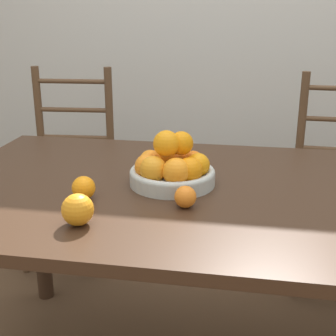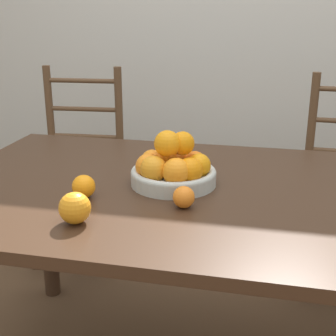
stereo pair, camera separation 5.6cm
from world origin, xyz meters
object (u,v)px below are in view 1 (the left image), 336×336
at_px(orange_loose_0, 185,197).
at_px(orange_loose_1, 78,210).
at_px(orange_loose_2, 84,188).
at_px(fruit_bowl, 172,167).
at_px(chair_left, 70,171).

bearing_deg(orange_loose_0, orange_loose_1, -148.31).
distance_m(orange_loose_0, orange_loose_2, 0.30).
bearing_deg(fruit_bowl, chair_left, 129.47).
bearing_deg(chair_left, fruit_bowl, -55.05).
bearing_deg(orange_loose_2, chair_left, 114.31).
relative_size(orange_loose_0, orange_loose_2, 0.90).
distance_m(orange_loose_0, orange_loose_1, 0.30).
bearing_deg(orange_loose_2, orange_loose_1, -75.28).
distance_m(orange_loose_0, chair_left, 1.26).
bearing_deg(chair_left, orange_loose_1, -71.52).
relative_size(orange_loose_1, chair_left, 0.08).
bearing_deg(orange_loose_1, orange_loose_2, 104.72).
height_order(orange_loose_2, chair_left, chair_left).
height_order(fruit_bowl, chair_left, chair_left).
xyz_separation_m(orange_loose_2, chair_left, (-0.44, 0.97, -0.31)).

